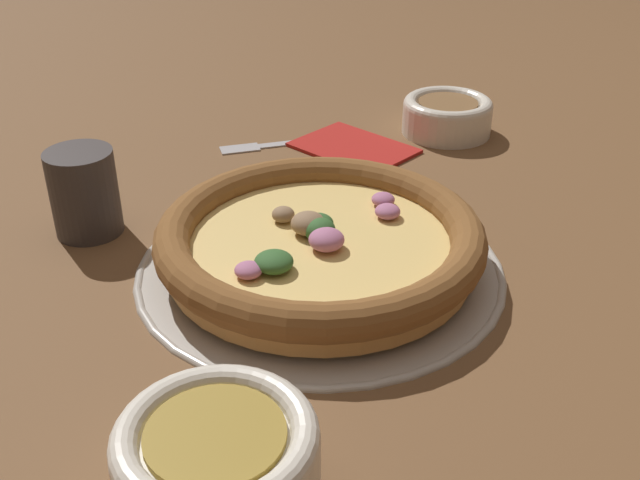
{
  "coord_description": "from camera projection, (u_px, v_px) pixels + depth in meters",
  "views": [
    {
      "loc": [
        -0.37,
        0.4,
        0.35
      ],
      "look_at": [
        0.0,
        0.0,
        0.03
      ],
      "focal_mm": 42.0,
      "sensor_mm": 36.0,
      "label": 1
    }
  ],
  "objects": [
    {
      "name": "napkin",
      "position": [
        354.0,
        146.0,
        0.87
      ],
      "size": [
        0.13,
        0.09,
        0.01
      ],
      "rotation": [
        0.0,
        0.0,
        0.01
      ],
      "color": "#B2231E",
      "rests_on": "ground_plane"
    },
    {
      "name": "drinking_cup",
      "position": [
        84.0,
        193.0,
        0.68
      ],
      "size": [
        0.06,
        0.06,
        0.08
      ],
      "color": "#383333",
      "rests_on": "ground_plane"
    },
    {
      "name": "bowl_near",
      "position": [
        218.0,
        465.0,
        0.41
      ],
      "size": [
        0.11,
        0.11,
        0.06
      ],
      "color": "silver",
      "rests_on": "ground_plane"
    },
    {
      "name": "ground_plane",
      "position": [
        320.0,
        269.0,
        0.64
      ],
      "size": [
        3.0,
        3.0,
        0.0
      ],
      "primitive_type": "plane",
      "color": "brown"
    },
    {
      "name": "pizza_tray",
      "position": [
        320.0,
        266.0,
        0.64
      ],
      "size": [
        0.32,
        0.32,
        0.01
      ],
      "color": "#B7B2A8",
      "rests_on": "ground_plane"
    },
    {
      "name": "fork",
      "position": [
        287.0,
        143.0,
        0.88
      ],
      "size": [
        0.11,
        0.16,
        0.0
      ],
      "rotation": [
        0.0,
        0.0,
        7.32
      ],
      "color": "#B7B7BC",
      "rests_on": "ground_plane"
    },
    {
      "name": "bowl_far",
      "position": [
        447.0,
        114.0,
        0.9
      ],
      "size": [
        0.11,
        0.11,
        0.04
      ],
      "color": "silver",
      "rests_on": "ground_plane"
    },
    {
      "name": "pizza",
      "position": [
        320.0,
        241.0,
        0.63
      ],
      "size": [
        0.28,
        0.28,
        0.04
      ],
      "color": "tan",
      "rests_on": "pizza_tray"
    }
  ]
}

